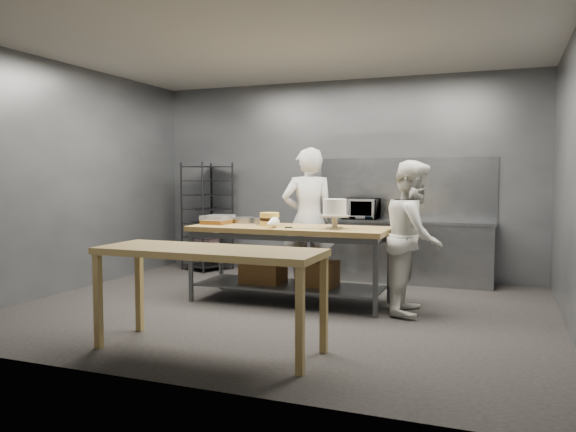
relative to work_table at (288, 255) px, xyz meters
The scene contains 16 objects.
ground 0.68m from the work_table, 82.52° to the right, with size 6.00×6.00×0.00m, color black.
back_wall 2.33m from the work_table, 88.72° to the left, with size 6.00×0.04×3.00m, color #4C4F54.
work_table is the anchor object (origin of this frame).
near_counter 2.06m from the work_table, 88.44° to the right, with size 2.00×0.70×0.90m.
back_counter 2.10m from the work_table, 60.02° to the left, with size 2.60×0.60×0.90m.
splashback_panel 2.49m from the work_table, 63.66° to the left, with size 2.60×0.02×0.90m, color slate.
speed_rack 2.73m from the work_table, 140.26° to the left, with size 0.80×0.83×1.75m.
chef_behind 0.80m from the work_table, 88.83° to the left, with size 0.69×0.45×1.90m, color silver.
chef_right 1.53m from the work_table, ahead, with size 0.83×0.64×1.70m, color white.
microwave 1.93m from the work_table, 76.33° to the left, with size 0.54×0.37×0.30m, color black.
frosted_cake_stand 0.85m from the work_table, 10.11° to the right, with size 0.34×0.34×0.34m.
layer_cake 0.49m from the work_table, behind, with size 0.24×0.24×0.16m.
cake_pans 0.84m from the work_table, 162.83° to the left, with size 0.88×0.33×0.07m.
piping_bag 0.53m from the work_table, 105.69° to the right, with size 0.12×0.12×0.38m, color white.
offset_spatula 0.45m from the work_table, 50.66° to the right, with size 0.36×0.02×0.02m.
pastry_clamshells 1.05m from the work_table, behind, with size 0.31×0.40×0.11m.
Camera 1 is at (2.39, -5.93, 1.52)m, focal length 35.00 mm.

